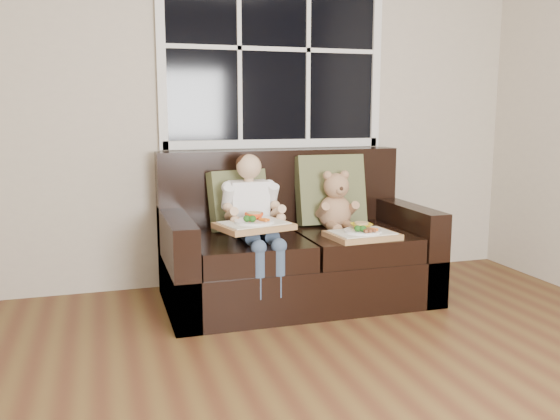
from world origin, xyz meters
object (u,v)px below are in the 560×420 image
object	(u,v)px
loveseat	(294,251)
tray_left	(254,224)
tray_right	(362,233)
child	(253,209)
teddy_bear	(336,205)

from	to	relation	value
loveseat	tray_left	size ratio (longest dim) A/B	3.60
loveseat	tray_right	size ratio (longest dim) A/B	3.91
child	teddy_bear	xyz separation A→B (m)	(0.60, 0.11, -0.02)
tray_left	tray_right	xyz separation A→B (m)	(0.69, -0.02, -0.09)
child	tray_left	world-z (taller)	child
child	tray_left	size ratio (longest dim) A/B	1.67
teddy_bear	tray_right	distance (m)	0.36
child	teddy_bear	size ratio (longest dim) A/B	1.95
teddy_bear	tray_right	xyz separation A→B (m)	(0.04, -0.34, -0.13)
tray_left	tray_right	bearing A→B (deg)	-15.84
child	tray_right	size ratio (longest dim) A/B	1.81
loveseat	tray_left	distance (m)	0.55
child	tray_left	xyz separation A→B (m)	(-0.05, -0.21, -0.05)
loveseat	teddy_bear	bearing A→B (deg)	-1.11
tray_right	teddy_bear	bearing A→B (deg)	91.06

